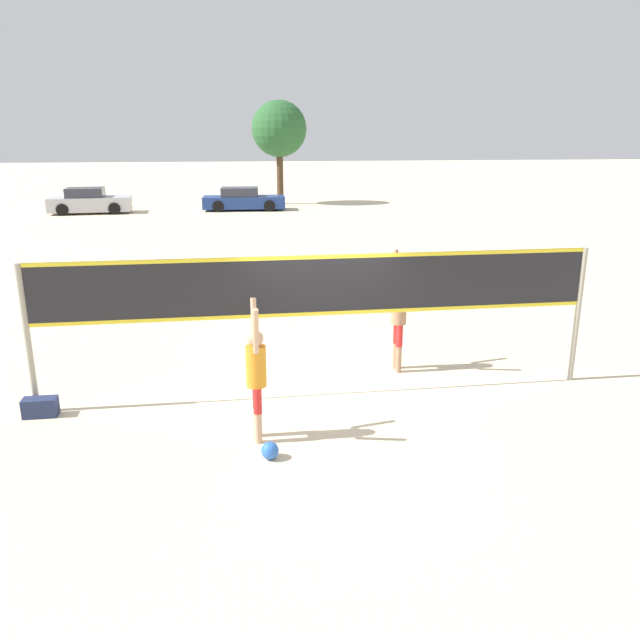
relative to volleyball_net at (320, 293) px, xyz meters
name	(u,v)px	position (x,y,z in m)	size (l,w,h in m)	color
ground_plane	(320,394)	(0.00, 0.00, -1.74)	(200.00, 200.00, 0.00)	beige
volleyball_net	(320,293)	(0.00, 0.00, 0.00)	(9.03, 0.10, 2.35)	gray
player_spiker	(256,370)	(-1.10, -1.45, -0.70)	(0.28, 0.69, 2.00)	tan
player_blocker	(399,309)	(1.56, 0.90, -0.59)	(0.28, 0.71, 2.19)	tan
volleyball	(270,450)	(-0.98, -2.03, -1.62)	(0.24, 0.24, 0.24)	blue
gear_bag	(40,407)	(-4.36, -0.19, -1.60)	(0.51, 0.24, 0.29)	navy
parked_car_near	(243,200)	(-0.39, 27.29, -1.15)	(4.77, 2.12, 1.30)	navy
parked_car_mid	(89,202)	(-8.89, 27.03, -1.11)	(4.45, 2.17, 1.40)	#B7B7BC
tree_left_cluster	(279,129)	(2.05, 30.47, 2.78)	(3.40, 3.40, 6.27)	#4C3823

